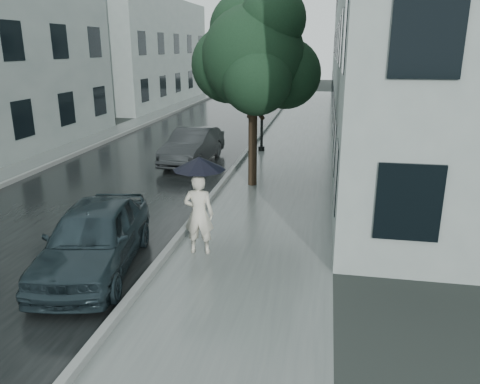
% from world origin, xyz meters
% --- Properties ---
extents(ground, '(120.00, 120.00, 0.00)m').
position_xyz_m(ground, '(0.00, 0.00, 0.00)').
color(ground, black).
rests_on(ground, ground).
extents(sidewalk, '(3.50, 60.00, 0.01)m').
position_xyz_m(sidewalk, '(0.25, 12.00, 0.00)').
color(sidewalk, slate).
rests_on(sidewalk, ground).
extents(kerb_near, '(0.15, 60.00, 0.15)m').
position_xyz_m(kerb_near, '(-1.57, 12.00, 0.07)').
color(kerb_near, slate).
rests_on(kerb_near, ground).
extents(asphalt_road, '(6.85, 60.00, 0.00)m').
position_xyz_m(asphalt_road, '(-5.08, 12.00, 0.00)').
color(asphalt_road, black).
rests_on(asphalt_road, ground).
extents(kerb_far, '(0.15, 60.00, 0.15)m').
position_xyz_m(kerb_far, '(-8.57, 12.00, 0.07)').
color(kerb_far, slate).
rests_on(kerb_far, ground).
extents(sidewalk_far, '(1.70, 60.00, 0.01)m').
position_xyz_m(sidewalk_far, '(-9.50, 12.00, 0.00)').
color(sidewalk_far, '#4C5451').
rests_on(sidewalk_far, ground).
extents(building_near, '(7.02, 36.00, 9.00)m').
position_xyz_m(building_near, '(5.47, 19.50, 4.50)').
color(building_near, '#929F99').
rests_on(building_near, ground).
extents(building_far_b, '(7.02, 18.00, 8.00)m').
position_xyz_m(building_far_b, '(-13.77, 30.00, 4.00)').
color(building_far_b, '#929F99').
rests_on(building_far_b, ground).
extents(pedestrian, '(0.68, 0.47, 1.79)m').
position_xyz_m(pedestrian, '(-0.91, 2.00, 0.91)').
color(pedestrian, beige).
rests_on(pedestrian, sidewalk).
extents(umbrella, '(1.27, 1.27, 1.31)m').
position_xyz_m(umbrella, '(-0.86, 1.96, 2.05)').
color(umbrella, black).
rests_on(umbrella, ground).
extents(street_tree, '(4.15, 3.77, 6.13)m').
position_xyz_m(street_tree, '(-0.60, 7.62, 4.11)').
color(street_tree, '#332619').
rests_on(street_tree, ground).
extents(lamp_post, '(0.84, 0.37, 5.14)m').
position_xyz_m(lamp_post, '(-1.19, 12.80, 2.94)').
color(lamp_post, black).
rests_on(lamp_post, ground).
extents(car_near, '(2.32, 4.33, 1.40)m').
position_xyz_m(car_near, '(-2.79, 0.83, 0.71)').
color(car_near, '#1B282E').
rests_on(car_near, ground).
extents(car_far, '(1.67, 4.16, 1.34)m').
position_xyz_m(car_far, '(-3.38, 10.13, 0.68)').
color(car_far, '#222527').
rests_on(car_far, ground).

